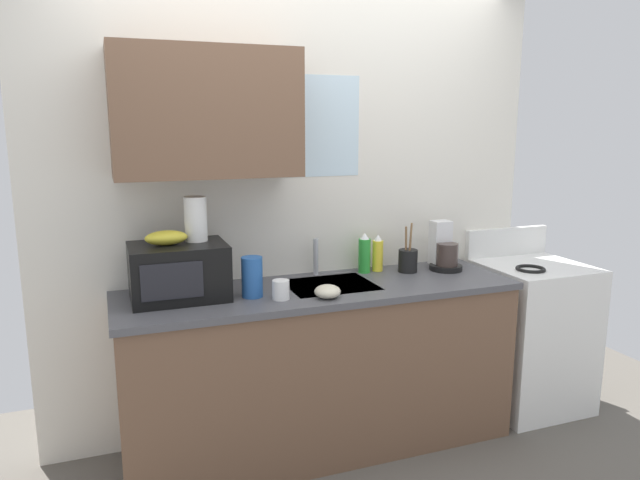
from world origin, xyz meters
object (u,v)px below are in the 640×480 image
microwave (179,271)px  paper_towel_roll (196,219)px  utensil_crock (408,260)px  dish_soap_bottle_green (364,254)px  coffee_maker (444,251)px  cereal_canister (252,277)px  dish_soap_bottle_yellow (378,254)px  stove_range (530,334)px  mug_white (281,290)px  small_bowl (328,291)px  banana_bunch (166,238)px

microwave → paper_towel_roll: paper_towel_roll is taller
utensil_crock → paper_towel_roll: bearing=-179.1°
dish_soap_bottle_green → coffee_maker: bearing=-10.5°
cereal_canister → utensil_crock: size_ratio=0.69×
dish_soap_bottle_yellow → utensil_crock: 0.18m
stove_range → cereal_canister: (-1.77, -0.05, 0.54)m
stove_range → coffee_maker: 0.80m
mug_white → coffee_maker: bearing=13.1°
microwave → small_bowl: microwave is taller
microwave → dish_soap_bottle_green: bearing=7.9°
cereal_canister → small_bowl: 0.38m
coffee_maker → dish_soap_bottle_green: 0.48m
dish_soap_bottle_green → utensil_crock: size_ratio=0.79×
dish_soap_bottle_green → mug_white: size_ratio=2.42×
banana_bunch → dish_soap_bottle_yellow: 1.22m
dish_soap_bottle_green → mug_white: 0.69m
banana_bunch → small_bowl: 0.82m
paper_towel_roll → cereal_canister: bearing=-32.0°
small_bowl → dish_soap_bottle_yellow: bearing=40.7°
stove_range → cereal_canister: bearing=-178.3°
paper_towel_roll → dish_soap_bottle_green: bearing=5.7°
stove_range → microwave: 2.19m
mug_white → small_bowl: mug_white is taller
banana_bunch → dish_soap_bottle_yellow: (1.20, 0.15, -0.20)m
stove_range → paper_towel_roll: bearing=177.3°
mug_white → small_bowl: 0.23m
dish_soap_bottle_green → cereal_canister: bearing=-161.2°
microwave → cereal_canister: 0.36m
cereal_canister → mug_white: (0.12, -0.09, -0.05)m
dish_soap_bottle_yellow → banana_bunch: bearing=-172.7°
banana_bunch → mug_white: bearing=-20.4°
dish_soap_bottle_green → mug_white: dish_soap_bottle_green is taller
microwave → coffee_maker: (1.53, 0.06, -0.03)m
stove_range → paper_towel_roll: 2.17m
microwave → dish_soap_bottle_yellow: microwave is taller
utensil_crock → small_bowl: bearing=-152.7°
dish_soap_bottle_yellow → utensil_crock: size_ratio=0.74×
microwave → small_bowl: 0.73m
dish_soap_bottle_yellow → paper_towel_roll: bearing=-174.4°
banana_bunch → cereal_canister: bearing=-14.4°
dish_soap_bottle_green → cereal_canister: dish_soap_bottle_green is taller
dish_soap_bottle_yellow → small_bowl: dish_soap_bottle_yellow is taller
stove_range → small_bowl: bearing=-171.9°
dish_soap_bottle_green → dish_soap_bottle_yellow: 0.09m
paper_towel_roll → coffee_maker: paper_towel_roll is taller
microwave → cereal_canister: bearing=-16.1°
stove_range → dish_soap_bottle_yellow: size_ratio=5.05×
microwave → utensil_crock: size_ratio=1.59×
microwave → mug_white: microwave is taller
microwave → coffee_maker: coffee_maker is taller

